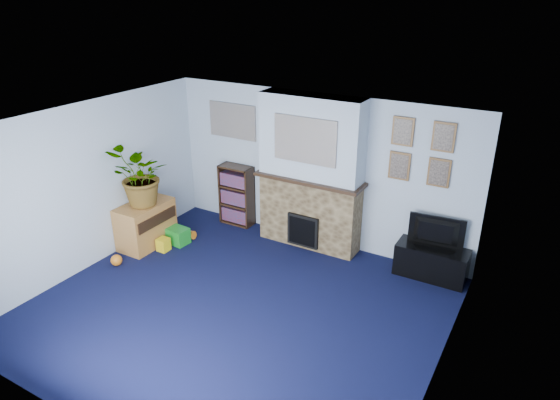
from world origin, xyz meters
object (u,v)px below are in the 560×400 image
Objects in this scene: sideboard at (146,224)px; television at (436,233)px; tv_stand at (431,263)px; bookshelf at (237,196)px.

television is at bearing 17.44° from sideboard.
sideboard is (-4.19, -1.30, 0.12)m from tv_stand.
television is at bearing -0.96° from bookshelf.
bookshelf is at bearing -6.72° from television.
bookshelf reaches higher than television.
television is (0.00, 0.02, 0.46)m from tv_stand.
sideboard is at bearing 11.68° from television.
bookshelf reaches higher than sideboard.
television is 0.85× the size of sideboard.
tv_stand is 3.39m from bookshelf.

